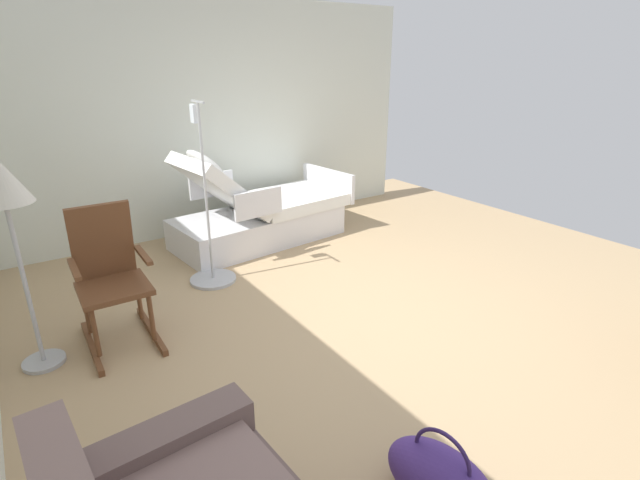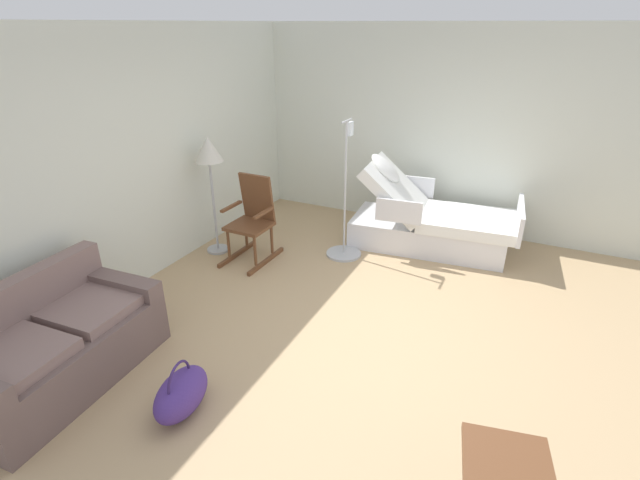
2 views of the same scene
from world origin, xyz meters
The scene contains 9 objects.
ground_plane centered at (0.00, 0.00, 0.00)m, with size 7.04×7.04×0.00m, color tan.
back_wall centered at (0.00, 2.64, 1.35)m, with size 5.83×0.10×2.70m, color silver.
side_wall centered at (2.86, 0.00, 1.35)m, with size 0.10×5.38×2.70m, color silver.
hospital_bed centered at (2.09, -0.09, 0.32)m, with size 1.16×2.14×1.20m.
couch centered at (-1.75, 1.99, 0.31)m, with size 1.65×0.95×0.85m.
rocking_chair centered at (0.82, 1.78, 0.50)m, with size 0.77×0.51×1.05m.
floor_lamp centered at (0.77, 2.31, 1.23)m, with size 0.34×0.34×1.48m.
duffel_bag centered at (-1.58, 0.86, 0.15)m, with size 0.61×0.42×0.43m.
iv_pole centered at (1.37, 0.80, 0.25)m, with size 0.44×0.44×1.69m.
Camera 2 is at (-3.56, -1.26, 2.68)m, focal length 26.31 mm.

